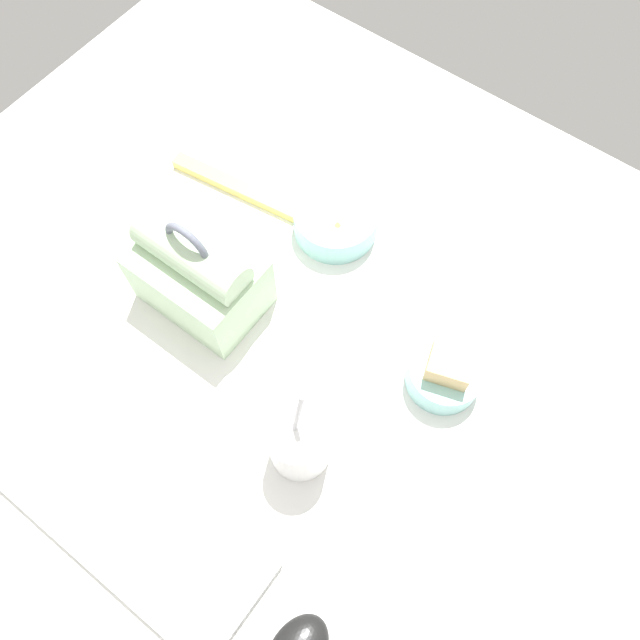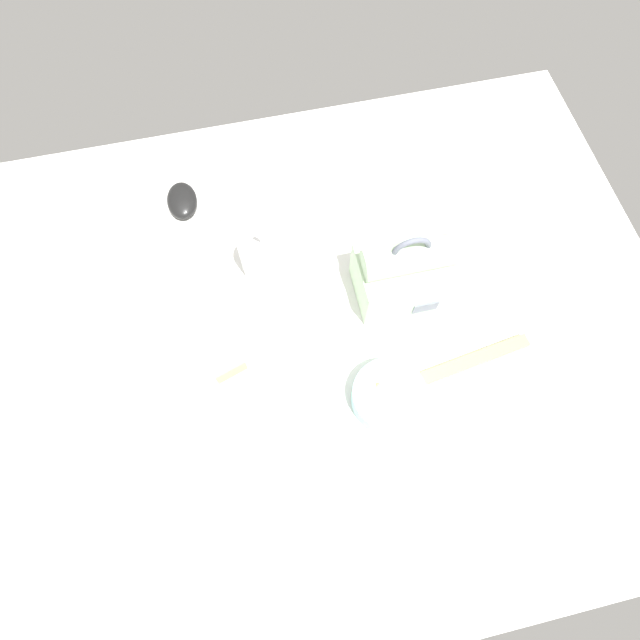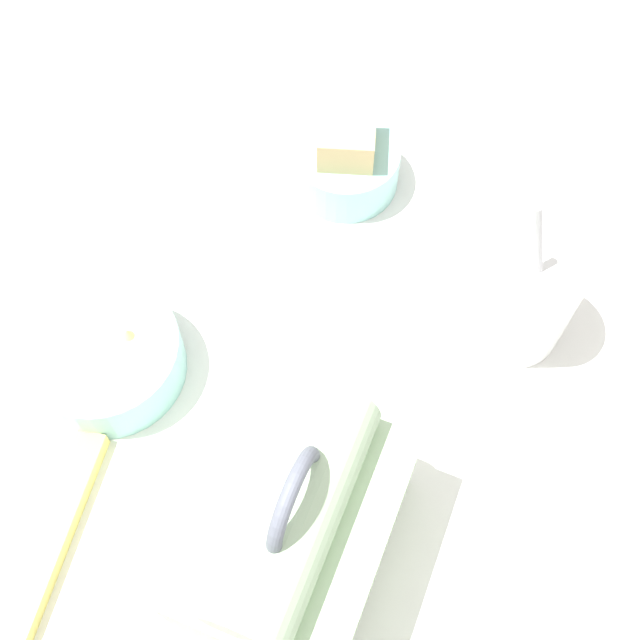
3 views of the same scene
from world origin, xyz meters
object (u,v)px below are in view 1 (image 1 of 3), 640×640
Objects in this scene: bento_bowl_snacks at (336,220)px; keyboard at (121,512)px; soup_cup at (299,442)px; chopstick_case at (236,187)px; lunch_bag at (199,275)px; bento_bowl_sandwich at (445,373)px.

keyboard is at bearing 93.83° from bento_bowl_snacks.
soup_cup reaches higher than chopstick_case.
lunch_bag is at bearing -68.43° from keyboard.
chopstick_case is (17.47, 3.41, -1.78)cm from bento_bowl_snacks.
keyboard is 32.81cm from lunch_bag.
lunch_bag is 1.79× the size of bento_bowl_sandwich.
bento_bowl_sandwich is 0.45× the size of chopstick_case.
lunch_bag is 1.02× the size of soup_cup.
lunch_bag reaches higher than bento_bowl_snacks.
soup_cup is 22.33cm from bento_bowl_sandwich.
lunch_bag is 0.80× the size of chopstick_case.
soup_cup is at bearing 118.53° from bento_bowl_snacks.
keyboard is at bearing 111.57° from lunch_bag.
lunch_bag is 1.42× the size of bento_bowl_snacks.
soup_cup is 1.75× the size of bento_bowl_sandwich.
bento_bowl_sandwich reaches higher than chopstick_case.
soup_cup reaches higher than bento_bowl_snacks.
bento_bowl_snacks is at bearing -111.78° from lunch_bag.
bento_bowl_snacks is (3.42, -51.14, 1.57)cm from keyboard.
bento_bowl_snacks is at bearing -168.94° from chopstick_case.
soup_cup is 0.79× the size of chopstick_case.
soup_cup is (-25.43, 10.12, -1.20)cm from lunch_bag.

